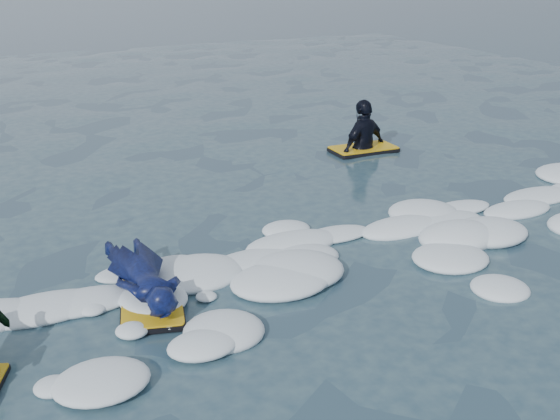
{
  "coord_description": "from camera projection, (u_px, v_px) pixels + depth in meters",
  "views": [
    {
      "loc": [
        -3.23,
        -5.49,
        3.5
      ],
      "look_at": [
        0.34,
        1.6,
        0.54
      ],
      "focal_mm": 45.0,
      "sensor_mm": 36.0,
      "label": 1
    }
  ],
  "objects": [
    {
      "name": "prone_woman_unit",
      "position": [
        145.0,
        278.0,
        7.4
      ],
      "size": [
        0.93,
        1.78,
        0.46
      ],
      "rotation": [
        0.0,
        0.0,
        1.3
      ],
      "color": "black",
      "rests_on": "ground"
    },
    {
      "name": "foam_band",
      "position": [
        275.0,
        274.0,
        8.04
      ],
      "size": [
        12.0,
        3.1,
        0.3
      ],
      "primitive_type": null,
      "color": "white",
      "rests_on": "ground"
    },
    {
      "name": "ground",
      "position": [
        320.0,
        313.0,
        7.18
      ],
      "size": [
        120.0,
        120.0,
        0.0
      ],
      "primitive_type": "plane",
      "color": "#192E3E",
      "rests_on": "ground"
    },
    {
      "name": "waiting_rider_unit",
      "position": [
        363.0,
        149.0,
        12.89
      ],
      "size": [
        1.24,
        0.74,
        1.82
      ],
      "rotation": [
        0.0,
        0.0,
        -0.04
      ],
      "color": "black",
      "rests_on": "ground"
    }
  ]
}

